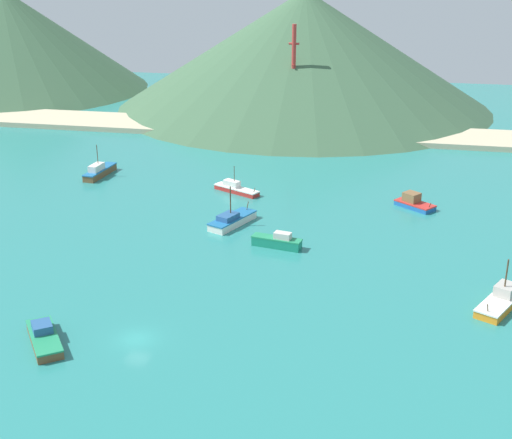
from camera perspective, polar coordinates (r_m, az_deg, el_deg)
The scene contains 12 objects.
ground at distance 105.71m, azimuth -4.11°, elevation -1.57°, with size 260.00×280.00×0.50m.
fishing_boat_0 at distance 101.58m, azimuth 1.76°, elevation -1.80°, with size 7.59×3.17×2.41m.
fishing_boat_1 at distance 81.35m, azimuth -16.90°, elevation -9.18°, with size 7.16×8.39×2.06m.
fishing_boat_2 at distance 136.74m, azimuth -12.66°, elevation 3.86°, with size 3.21×9.69×6.19m.
fishing_boat_3 at distance 109.72m, azimuth -1.99°, elevation -0.04°, with size 6.43×9.70×6.47m.
fishing_boat_4 at distance 120.07m, azimuth 12.76°, elevation 1.36°, with size 7.08×6.42×2.46m.
fishing_boat_5 at distance 90.44m, azimuth 19.41°, elevation -6.19°, with size 7.21×10.05×6.09m.
fishing_boat_9 at distance 124.55m, azimuth -1.68°, elevation 2.54°, with size 9.00×5.96×4.83m.
beach_strip at distance 166.32m, azimuth 1.76°, elevation 7.33°, with size 247.00×15.58×1.20m, color #C6B793.
hill_west at distance 229.83m, azimuth -19.74°, elevation 13.67°, with size 83.28×83.28×29.98m.
hill_central at distance 192.41m, azimuth 3.94°, elevation 13.66°, with size 100.58×100.58×30.62m.
radio_tower at distance 167.15m, azimuth 3.07°, elevation 11.54°, with size 2.45×1.96×24.49m.
Camera 1 is at (26.19, -63.86, 40.74)m, focal length 49.04 mm.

